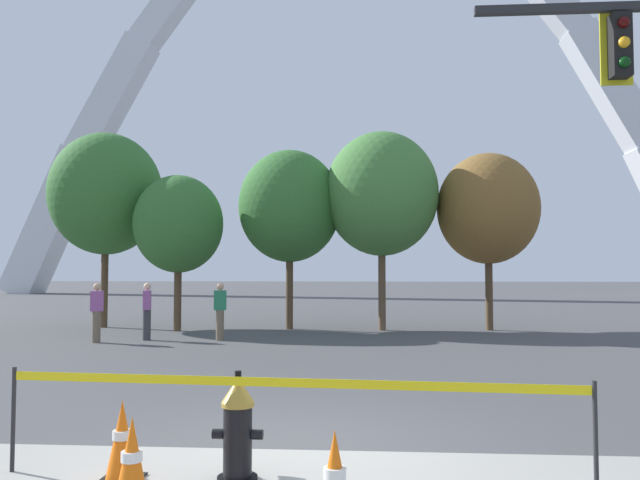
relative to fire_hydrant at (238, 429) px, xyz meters
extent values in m
plane|color=#474749|center=(0.45, 1.14, -0.47)|extent=(240.00, 240.00, 0.00)
cylinder|color=black|center=(0.00, -0.01, -0.44)|extent=(0.36, 0.36, 0.05)
cylinder|color=black|center=(0.00, -0.01, -0.11)|extent=(0.26, 0.26, 0.62)
cylinder|color=#A8842D|center=(0.00, -0.01, 0.22)|extent=(0.30, 0.30, 0.04)
cone|color=#A8842D|center=(0.00, -0.01, 0.35)|extent=(0.30, 0.30, 0.22)
cylinder|color=black|center=(0.00, -0.01, 0.49)|extent=(0.06, 0.06, 0.06)
cylinder|color=black|center=(-0.18, -0.01, -0.04)|extent=(0.10, 0.09, 0.09)
cylinder|color=black|center=(0.18, -0.01, -0.04)|extent=(0.10, 0.09, 0.09)
cylinder|color=black|center=(0.00, 0.19, -0.14)|extent=(0.13, 0.14, 0.13)
cylinder|color=black|center=(0.00, 0.27, -0.14)|extent=(0.15, 0.03, 0.15)
cylinder|color=#232326|center=(-2.17, 0.09, 0.03)|extent=(0.04, 0.04, 0.99)
cylinder|color=#232326|center=(3.05, -0.29, 0.03)|extent=(0.04, 0.04, 0.99)
cube|color=yellow|center=(0.44, -0.10, 0.44)|extent=(5.22, 0.39, 0.08)
cone|color=orange|center=(-0.71, -0.70, -0.09)|extent=(0.28, 0.28, 0.70)
cylinder|color=white|center=(-0.71, -0.70, -0.05)|extent=(0.17, 0.17, 0.08)
cube|color=black|center=(-1.05, -0.07, -0.45)|extent=(0.36, 0.36, 0.03)
cone|color=orange|center=(-1.05, -0.07, -0.09)|extent=(0.28, 0.28, 0.70)
cylinder|color=white|center=(-1.05, -0.07, -0.05)|extent=(0.17, 0.17, 0.08)
cone|color=orange|center=(0.92, -1.00, -0.09)|extent=(0.28, 0.28, 0.70)
cylinder|color=white|center=(0.92, -1.00, -0.05)|extent=(0.17, 0.17, 0.08)
cube|color=black|center=(4.73, 3.15, 4.58)|extent=(0.26, 0.24, 0.90)
cube|color=gold|center=(4.73, 3.29, 4.58)|extent=(0.44, 0.03, 1.04)
sphere|color=#360606|center=(4.73, 3.02, 4.86)|extent=(0.16, 0.16, 0.16)
sphere|color=orange|center=(4.73, 3.02, 4.58)|extent=(0.16, 0.16, 0.16)
sphere|color=black|center=(4.73, 3.02, 4.30)|extent=(0.16, 0.16, 0.16)
cube|color=silver|center=(-26.78, 47.87, 5.80)|extent=(8.15, 2.90, 13.79)
cube|color=silver|center=(-21.34, 47.87, 17.09)|extent=(7.78, 2.60, 11.36)
cube|color=silver|center=(-15.89, 47.87, 25.87)|extent=(7.36, 2.29, 8.95)
cube|color=silver|center=(22.24, 47.87, 17.09)|extent=(7.78, 2.60, 11.36)
cylinder|color=brown|center=(-7.74, 15.10, 0.97)|extent=(0.24, 0.24, 2.87)
ellipsoid|color=#336B2D|center=(-7.74, 15.10, 4.13)|extent=(3.83, 3.83, 4.22)
cylinder|color=brown|center=(-4.83, 14.00, 0.61)|extent=(0.24, 0.24, 2.16)
ellipsoid|color=#336B2D|center=(-4.83, 14.00, 2.99)|extent=(2.88, 2.88, 3.16)
cylinder|color=brown|center=(-1.32, 14.93, 0.82)|extent=(0.24, 0.24, 2.57)
ellipsoid|color=#336B2D|center=(-1.32, 14.93, 3.64)|extent=(3.42, 3.42, 3.76)
cylinder|color=brown|center=(1.74, 14.74, 0.93)|extent=(0.24, 0.24, 2.79)
ellipsoid|color=#427A38|center=(1.74, 14.74, 4.00)|extent=(3.72, 3.72, 4.10)
cylinder|color=brown|center=(5.24, 15.01, 0.78)|extent=(0.24, 0.24, 2.49)
ellipsoid|color=brown|center=(5.24, 15.01, 3.52)|extent=(3.32, 3.32, 3.65)
cylinder|color=brown|center=(-2.83, 11.36, -0.05)|extent=(0.22, 0.22, 0.84)
cube|color=#23754C|center=(-2.83, 11.36, 0.64)|extent=(0.37, 0.26, 0.54)
sphere|color=tan|center=(-2.83, 11.36, 1.02)|extent=(0.20, 0.20, 0.20)
cylinder|color=#38383D|center=(-4.88, 11.30, -0.05)|extent=(0.22, 0.22, 0.84)
cube|color=#995193|center=(-4.88, 11.30, 0.64)|extent=(0.28, 0.38, 0.54)
sphere|color=beige|center=(-4.88, 11.30, 1.02)|extent=(0.20, 0.20, 0.20)
cylinder|color=brown|center=(-6.02, 10.61, -0.05)|extent=(0.22, 0.22, 0.84)
cube|color=#995193|center=(-6.02, 10.61, 0.64)|extent=(0.39, 0.32, 0.54)
sphere|color=tan|center=(-6.02, 10.61, 1.02)|extent=(0.20, 0.20, 0.20)
camera|label=1|loc=(1.14, -5.61, 1.42)|focal=34.76mm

